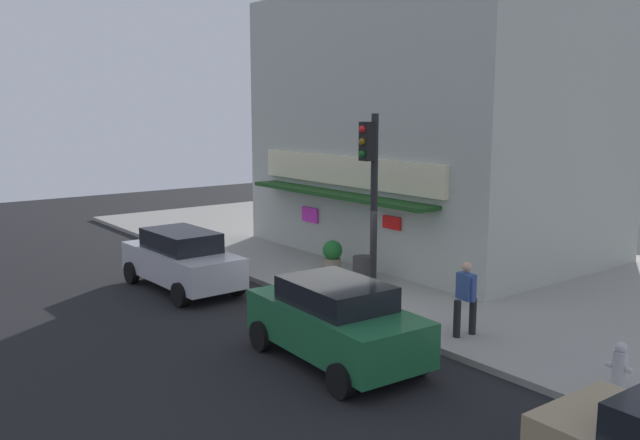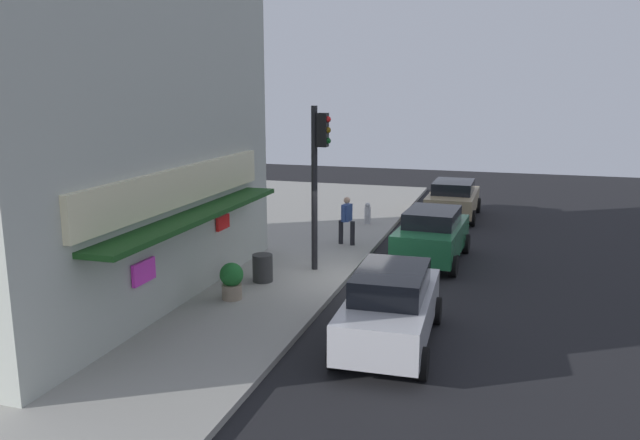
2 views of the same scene
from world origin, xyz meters
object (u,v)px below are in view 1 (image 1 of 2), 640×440
Objects in this scene: trash_can at (363,270)px; parked_car_silver at (182,259)px; traffic_light at (371,183)px; pedestrian at (466,296)px; parked_car_green at (336,321)px; fire_hydrant at (620,365)px; potted_plant_by_doorway at (332,255)px.

trash_can is 5.11m from parked_car_silver.
parked_car_silver is (-4.54, -3.02, -2.36)m from traffic_light.
trash_can is 4.91m from pedestrian.
parked_car_silver is (-7.71, -2.97, -0.18)m from pedestrian.
parked_car_silver is at bearing -146.37° from traffic_light.
fire_hydrant is at bearing 35.35° from parked_car_green.
fire_hydrant is 0.19× the size of parked_car_silver.
traffic_light is 3.31m from trash_can.
parked_car_silver reaches higher than trash_can.
parked_car_green is at bearing -37.98° from potted_plant_by_doorway.
potted_plant_by_doorway is (-3.18, 1.31, -2.57)m from traffic_light.
potted_plant_by_doorway is at bearing 173.31° from trash_can.
parked_car_green reaches higher than trash_can.
fire_hydrant is at bearing 0.12° from traffic_light.
pedestrian is at bearing -0.81° from traffic_light.
traffic_light is at bearing -35.67° from trash_can.
traffic_light is at bearing 179.19° from pedestrian.
parked_car_green is (-0.79, -2.98, -0.18)m from pedestrian.
trash_can is 0.18× the size of parked_car_silver.
potted_plant_by_doorway is (-9.84, 1.30, 0.10)m from fire_hydrant.
traffic_light is 1.15× the size of parked_car_green.
fire_hydrant is 9.93m from potted_plant_by_doorway.
traffic_light reaches higher than parked_car_silver.
fire_hydrant is at bearing -7.70° from trash_can.
potted_plant_by_doorway reaches higher than trash_can.
traffic_light is 2.90× the size of pedestrian.
potted_plant_by_doorway is at bearing 142.02° from parked_car_green.
parked_car_silver is (-1.36, -4.33, 0.21)m from potted_plant_by_doorway.
potted_plant_by_doorway is at bearing 172.47° from fire_hydrant.
traffic_light is at bearing 33.63° from parked_car_silver.
potted_plant_by_doorway is at bearing 167.92° from pedestrian.
pedestrian reaches higher than fire_hydrant.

